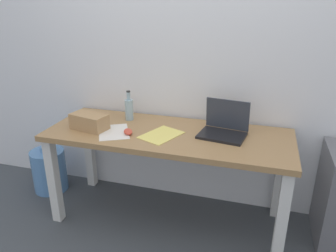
{
  "coord_description": "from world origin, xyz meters",
  "views": [
    {
      "loc": [
        0.62,
        -2.08,
        1.64
      ],
      "look_at": [
        0.0,
        0.0,
        0.79
      ],
      "focal_mm": 34.77,
      "sensor_mm": 36.0,
      "label": 1
    }
  ],
  "objects": [
    {
      "name": "beer_bottle",
      "position": [
        -0.37,
        0.17,
        0.83
      ],
      "size": [
        0.06,
        0.06,
        0.24
      ],
      "color": "#99B7C1",
      "rests_on": "desk"
    },
    {
      "name": "cardboard_box",
      "position": [
        -0.58,
        -0.1,
        0.79
      ],
      "size": [
        0.29,
        0.2,
        0.12
      ],
      "primitive_type": "cube",
      "rotation": [
        0.0,
        0.0,
        -0.22
      ],
      "color": "tan",
      "rests_on": "desk"
    },
    {
      "name": "paper_sheet_center",
      "position": [
        -0.03,
        -0.06,
        0.74
      ],
      "size": [
        0.31,
        0.35,
        0.0
      ],
      "primitive_type": "cube",
      "rotation": [
        0.0,
        0.0,
        -0.4
      ],
      "color": "#F4E06B",
      "rests_on": "desk"
    },
    {
      "name": "computer_mouse",
      "position": [
        -0.27,
        -0.11,
        0.75
      ],
      "size": [
        0.1,
        0.12,
        0.03
      ],
      "primitive_type": "ellipsoid",
      "rotation": [
        0.0,
        0.0,
        0.57
      ],
      "color": "#D84C38",
      "rests_on": "desk"
    },
    {
      "name": "desk",
      "position": [
        0.0,
        0.0,
        0.63
      ],
      "size": [
        1.77,
        0.67,
        0.74
      ],
      "color": "#A37A4C",
      "rests_on": "ground"
    },
    {
      "name": "paper_sheet_front_left",
      "position": [
        -0.38,
        -0.11,
        0.74
      ],
      "size": [
        0.32,
        0.36,
        0.0
      ],
      "primitive_type": "cube",
      "rotation": [
        0.0,
        0.0,
        0.49
      ],
      "color": "white",
      "rests_on": "desk"
    },
    {
      "name": "ground_plane",
      "position": [
        0.0,
        0.0,
        0.0
      ],
      "size": [
        8.0,
        8.0,
        0.0
      ],
      "primitive_type": "plane",
      "color": "#42474C"
    },
    {
      "name": "laptop_right",
      "position": [
        0.39,
        0.07,
        0.79
      ],
      "size": [
        0.35,
        0.29,
        0.24
      ],
      "color": "black",
      "rests_on": "desk"
    },
    {
      "name": "back_wall",
      "position": [
        0.0,
        0.39,
        1.3
      ],
      "size": [
        5.2,
        0.08,
        2.6
      ],
      "primitive_type": "cube",
      "color": "white",
      "rests_on": "ground"
    },
    {
      "name": "water_cooler_jug",
      "position": [
        -1.15,
        0.09,
        0.19
      ],
      "size": [
        0.3,
        0.3,
        0.43
      ],
      "color": "#598CC6",
      "rests_on": "ground"
    }
  ]
}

